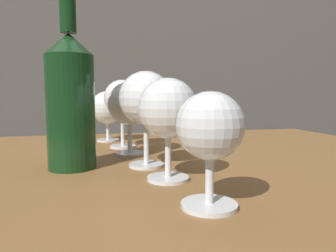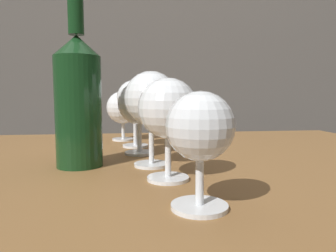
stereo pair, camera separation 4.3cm
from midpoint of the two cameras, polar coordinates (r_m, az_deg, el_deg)
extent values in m
cube|color=#59544F|center=(1.57, -2.68, 22.12)|extent=(5.00, 0.08, 2.60)
cube|color=brown|center=(0.62, 4.48, -7.08)|extent=(1.11, 0.79, 0.03)
cylinder|color=brown|center=(1.22, 25.69, -19.28)|extent=(0.06, 0.06, 0.71)
cylinder|color=white|center=(0.34, 9.61, -14.66)|extent=(0.06, 0.06, 0.00)
cylinder|color=white|center=(0.33, 9.71, -9.36)|extent=(0.01, 0.01, 0.06)
sphere|color=white|center=(0.32, 9.87, -0.02)|extent=(0.07, 0.07, 0.07)
ellipsoid|color=maroon|center=(0.32, 9.87, 0.29)|extent=(0.06, 0.06, 0.04)
cylinder|color=white|center=(0.45, 2.81, -9.76)|extent=(0.06, 0.06, 0.00)
cylinder|color=white|center=(0.44, 2.84, -4.96)|extent=(0.01, 0.01, 0.07)
sphere|color=white|center=(0.43, 2.88, 3.36)|extent=(0.09, 0.09, 0.09)
ellipsoid|color=gold|center=(0.43, 2.88, 3.17)|extent=(0.08, 0.08, 0.04)
cylinder|color=white|center=(0.53, -0.76, -7.24)|extent=(0.06, 0.06, 0.00)
cylinder|color=white|center=(0.52, -0.77, -2.55)|extent=(0.01, 0.01, 0.08)
sphere|color=white|center=(0.52, -0.78, 5.25)|extent=(0.09, 0.09, 0.09)
ellipsoid|color=maroon|center=(0.52, -0.78, 5.40)|extent=(0.08, 0.08, 0.04)
cylinder|color=white|center=(0.64, -3.41, -5.04)|extent=(0.06, 0.06, 0.00)
cylinder|color=white|center=(0.63, -3.43, -1.60)|extent=(0.01, 0.01, 0.07)
sphere|color=white|center=(0.63, -3.46, 4.26)|extent=(0.09, 0.09, 0.09)
ellipsoid|color=#EACC66|center=(0.63, -3.46, 4.23)|extent=(0.08, 0.08, 0.04)
cylinder|color=white|center=(0.73, -4.43, -3.70)|extent=(0.06, 0.06, 0.00)
cylinder|color=white|center=(0.72, -4.46, -0.23)|extent=(0.01, 0.01, 0.08)
sphere|color=white|center=(0.72, -4.50, 5.26)|extent=(0.08, 0.08, 0.08)
ellipsoid|color=#380711|center=(0.72, -4.50, 4.71)|extent=(0.07, 0.07, 0.02)
cylinder|color=white|center=(0.83, -6.92, -2.49)|extent=(0.06, 0.06, 0.00)
cylinder|color=white|center=(0.83, -6.95, -0.41)|extent=(0.01, 0.01, 0.06)
sphere|color=white|center=(0.83, -6.99, 3.48)|extent=(0.09, 0.09, 0.09)
ellipsoid|color=pink|center=(0.83, -6.99, 3.34)|extent=(0.08, 0.08, 0.04)
cylinder|color=#143819|center=(0.53, -14.20, 2.54)|extent=(0.08, 0.08, 0.19)
cone|color=#143819|center=(0.54, -14.50, 14.39)|extent=(0.08, 0.08, 0.03)
cylinder|color=#143819|center=(0.55, -14.63, 19.45)|extent=(0.03, 0.03, 0.06)
camera|label=1|loc=(0.02, -87.14, 0.29)|focal=32.58mm
camera|label=2|loc=(0.02, 92.86, -0.29)|focal=32.58mm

